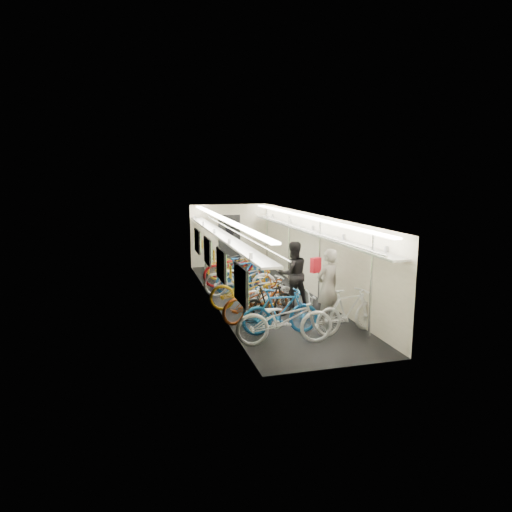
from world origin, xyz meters
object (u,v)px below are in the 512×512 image
bicycle_0 (285,319)px  passenger_mid (293,274)px  backpack (316,265)px  passenger_near (328,287)px  bicycle_1 (281,311)px

bicycle_0 → passenger_mid: (1.12, 2.64, 0.34)m
bicycle_0 → backpack: 2.40m
passenger_mid → backpack: bearing=106.3°
bicycle_0 → passenger_near: passenger_near is taller
passenger_near → backpack: (0.00, 0.78, 0.37)m
bicycle_1 → passenger_near: passenger_near is taller
bicycle_1 → backpack: backpack is taller
bicycle_0 → backpack: (1.42, 1.79, 0.74)m
bicycle_1 → backpack: size_ratio=4.60×
bicycle_0 → passenger_mid: passenger_mid is taller
bicycle_1 → passenger_mid: 2.31m
bicycle_0 → bicycle_1: size_ratio=1.18×
passenger_near → backpack: passenger_near is taller
bicycle_1 → passenger_mid: size_ratio=0.99×
backpack → bicycle_0: bearing=-148.1°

